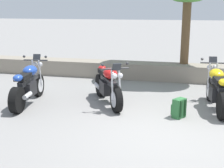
{
  "coord_description": "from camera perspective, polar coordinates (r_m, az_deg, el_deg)",
  "views": [
    {
      "loc": [
        0.35,
        -5.68,
        2.4
      ],
      "look_at": [
        -1.35,
        1.2,
        0.65
      ],
      "focal_mm": 49.53,
      "sensor_mm": 36.0,
      "label": 1
    }
  ],
  "objects": [
    {
      "name": "motorcycle_blue_near_left",
      "position": [
        8.15,
        -15.15,
        -0.21
      ],
      "size": [
        0.72,
        2.06,
        1.18
      ],
      "color": "black",
      "rests_on": "ground"
    },
    {
      "name": "motorcycle_yellow_far_right",
      "position": [
        7.86,
        18.8,
        -0.99
      ],
      "size": [
        0.7,
        2.06,
        1.18
      ],
      "color": "black",
      "rests_on": "ground"
    },
    {
      "name": "rider_backpack",
      "position": [
        7.08,
        12.25,
        -4.2
      ],
      "size": [
        0.34,
        0.35,
        0.47
      ],
      "color": "#2D6B38",
      "rests_on": "ground"
    },
    {
      "name": "motorcycle_red_centre",
      "position": [
        7.86,
        -0.71,
        -0.23
      ],
      "size": [
        1.22,
        1.86,
        1.18
      ],
      "color": "black",
      "rests_on": "ground"
    },
    {
      "name": "stone_wall",
      "position": [
        10.7,
        11.77,
        2.11
      ],
      "size": [
        36.0,
        0.8,
        0.55
      ],
      "primitive_type": "cube",
      "color": "gray",
      "rests_on": "ground"
    },
    {
      "name": "ground_plane",
      "position": [
        6.18,
        9.69,
        -9.21
      ],
      "size": [
        120.0,
        120.0,
        0.0
      ],
      "primitive_type": "plane",
      "color": "gray"
    }
  ]
}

